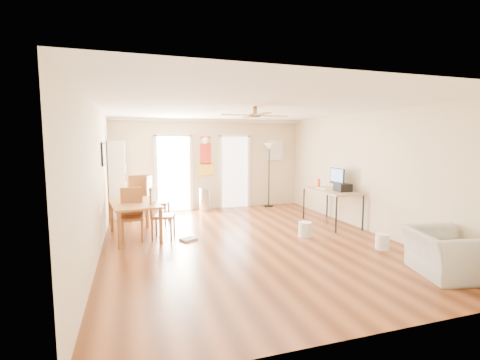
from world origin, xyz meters
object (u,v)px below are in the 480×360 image
object	(u,v)px
bookshelf	(118,179)
computer_desk	(331,207)
printer	(343,187)
dining_chair_near	(132,215)
dining_chair_far	(138,198)
dining_chair_right_a	(158,200)
wastebasket_b	(382,242)
dining_chair_right_b	(163,213)
wastebasket_a	(305,229)
armchair	(444,253)
dining_table	(135,220)
trash_can	(204,200)
torchiere_lamp	(269,175)

from	to	relation	value
bookshelf	computer_desk	distance (m)	5.44
printer	dining_chair_near	bearing A→B (deg)	-178.91
bookshelf	dining_chair_far	size ratio (longest dim) A/B	1.73
dining_chair_right_a	computer_desk	world-z (taller)	dining_chair_right_a
wastebasket_b	bookshelf	bearing A→B (deg)	137.00
dining_chair_far	wastebasket_b	world-z (taller)	dining_chair_far
dining_chair_right_b	bookshelf	bearing A→B (deg)	37.14
wastebasket_a	bookshelf	bearing A→B (deg)	139.36
dining_chair_near	dining_chair_right_b	bearing A→B (deg)	-0.30
computer_desk	wastebasket_b	bearing A→B (deg)	-95.24
wastebasket_b	printer	bearing A→B (deg)	79.76
printer	armchair	bearing A→B (deg)	-91.77
dining_table	armchair	xyz separation A→B (m)	(4.30, -3.44, -0.03)
dining_chair_far	armchair	xyz separation A→B (m)	(4.21, -5.06, -0.24)
dining_chair_right_b	trash_can	xyz separation A→B (m)	(1.36, 2.46, -0.20)
torchiere_lamp	trash_can	bearing A→B (deg)	-177.89
dining_chair_far	wastebasket_b	xyz separation A→B (m)	(4.19, -3.79, -0.43)
dining_chair_right_a	torchiere_lamp	world-z (taller)	torchiere_lamp
dining_chair_right_a	wastebasket_b	bearing A→B (deg)	-113.90
computer_desk	wastebasket_a	xyz separation A→B (m)	(-1.13, -0.80, -0.25)
trash_can	torchiere_lamp	world-z (taller)	torchiere_lamp
dining_table	printer	world-z (taller)	printer
dining_chair_near	wastebasket_b	bearing A→B (deg)	-23.24
bookshelf	dining_chair_right_b	distance (m)	2.63
dining_chair_right_a	printer	bearing A→B (deg)	-93.60
wastebasket_b	dining_chair_right_a	bearing A→B (deg)	138.85
dining_chair_near	dining_chair_right_a	bearing A→B (deg)	66.36
dining_table	computer_desk	world-z (taller)	computer_desk
dining_chair_right_b	wastebasket_b	bearing A→B (deg)	-101.47
trash_can	armchair	size ratio (longest dim) A/B	0.64
bookshelf	dining_chair_far	world-z (taller)	bookshelf
wastebasket_b	dining_chair_far	bearing A→B (deg)	137.87
computer_desk	dining_table	bearing A→B (deg)	177.37
trash_can	armchair	world-z (taller)	armchair
computer_desk	wastebasket_b	distance (m)	1.99
dining_chair_right_a	dining_chair_far	bearing A→B (deg)	58.09
dining_chair_far	wastebasket_a	bearing A→B (deg)	134.19
dining_table	computer_desk	bearing A→B (deg)	-2.63
dining_chair_near	dining_table	bearing A→B (deg)	77.40
dining_chair_far	wastebasket_a	size ratio (longest dim) A/B	3.67
dining_table	printer	size ratio (longest dim) A/B	4.13
trash_can	wastebasket_b	world-z (taller)	trash_can
dining_chair_near	armchair	size ratio (longest dim) A/B	1.01
wastebasket_b	dining_chair_near	bearing A→B (deg)	155.71
computer_desk	armchair	world-z (taller)	computer_desk
computer_desk	wastebasket_a	distance (m)	1.41
dining_table	wastebasket_a	bearing A→B (deg)	-16.81
wastebasket_b	trash_can	bearing A→B (deg)	118.37
torchiere_lamp	computer_desk	distance (m)	2.63
printer	armchair	distance (m)	3.06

